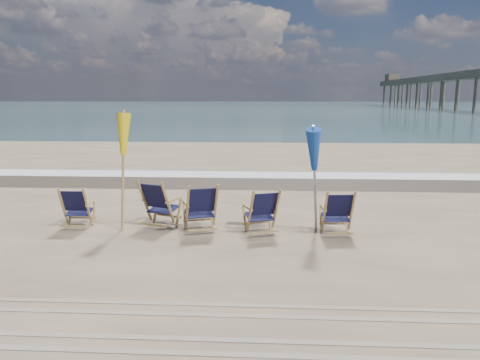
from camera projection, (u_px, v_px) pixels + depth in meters
The scene contains 11 objects.
ocean at pixel (265, 106), 134.13m from camera, with size 400.00×400.00×0.00m, color #3E6366.
surf_foam at pixel (250, 175), 16.51m from camera, with size 200.00×1.40×0.01m, color silver.
wet_sand_strip at pixel (248, 182), 15.03m from camera, with size 200.00×2.60×0.00m, color #42362A.
tire_tracks at pixel (216, 327), 5.60m from camera, with size 80.00×1.30×0.01m, color gray, non-canonical shape.
beach_chair_0 at pixel (87, 208), 9.66m from camera, with size 0.58×0.65×0.91m, color black, non-canonical shape.
beach_chair_1 at pixel (168, 205), 9.61m from camera, with size 0.67×0.75×1.04m, color black, non-canonical shape.
beach_chair_2 at pixel (216, 207), 9.46m from camera, with size 0.66×0.74×1.03m, color black, non-canonical shape.
beach_chair_3 at pixel (276, 211), 9.30m from camera, with size 0.62×0.69×0.96m, color black, non-canonical shape.
beach_chair_4 at pixel (352, 213), 9.17m from camera, with size 0.61×0.68×0.95m, color black, non-canonical shape.
umbrella_yellow at pixel (121, 141), 9.43m from camera, with size 0.30×0.30×2.38m.
umbrella_blue at pixel (316, 149), 9.11m from camera, with size 0.30×0.30×2.24m.
Camera 1 is at (0.59, -7.97, 2.73)m, focal length 35.00 mm.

